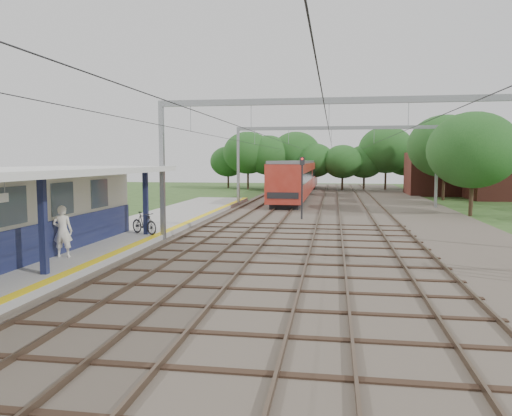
# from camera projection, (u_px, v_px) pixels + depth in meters

# --- Properties ---
(ground) EXTENTS (160.00, 160.00, 0.00)m
(ground) POSITION_uv_depth(u_px,v_px,m) (150.00, 372.00, 9.66)
(ground) COLOR #2D4C1E
(ground) RESTS_ON ground
(ballast_bed) EXTENTS (18.00, 90.00, 0.10)m
(ballast_bed) POSITION_uv_depth(u_px,v_px,m) (340.00, 213.00, 38.54)
(ballast_bed) COLOR #473D33
(ballast_bed) RESTS_ON ground
(platform) EXTENTS (5.00, 52.00, 0.35)m
(platform) POSITION_uv_depth(u_px,v_px,m) (108.00, 240.00, 24.56)
(platform) COLOR gray
(platform) RESTS_ON ground
(yellow_stripe) EXTENTS (0.45, 52.00, 0.01)m
(yellow_stripe) POSITION_uv_depth(u_px,v_px,m) (151.00, 237.00, 24.20)
(yellow_stripe) COLOR yellow
(yellow_stripe) RESTS_ON platform
(rail_tracks) EXTENTS (11.80, 88.00, 0.15)m
(rail_tracks) POSITION_uv_depth(u_px,v_px,m) (308.00, 210.00, 38.92)
(rail_tracks) COLOR brown
(rail_tracks) RESTS_ON ballast_bed
(catenary_system) EXTENTS (17.22, 88.00, 7.00)m
(catenary_system) POSITION_uv_depth(u_px,v_px,m) (333.00, 139.00, 33.47)
(catenary_system) COLOR gray
(catenary_system) RESTS_ON ground
(tree_band) EXTENTS (31.72, 30.88, 8.82)m
(tree_band) POSITION_uv_depth(u_px,v_px,m) (337.00, 154.00, 64.77)
(tree_band) COLOR #382619
(tree_band) RESTS_ON ground
(house_near) EXTENTS (7.00, 6.12, 7.89)m
(house_near) POSITION_uv_depth(u_px,v_px,m) (506.00, 171.00, 51.38)
(house_near) COLOR brown
(house_near) RESTS_ON ground
(house_far) EXTENTS (8.00, 6.12, 8.66)m
(house_far) POSITION_uv_depth(u_px,v_px,m) (443.00, 167.00, 58.03)
(house_far) COLOR brown
(house_far) RESTS_ON ground
(person) EXTENTS (0.82, 0.63, 2.02)m
(person) POSITION_uv_depth(u_px,v_px,m) (63.00, 231.00, 19.23)
(person) COLOR white
(person) RESTS_ON platform
(bicycle) EXTENTS (1.89, 1.40, 1.13)m
(bicycle) POSITION_uv_depth(u_px,v_px,m) (144.00, 223.00, 25.25)
(bicycle) COLOR black
(bicycle) RESTS_ON platform
(train) EXTENTS (3.00, 37.29, 3.93)m
(train) POSITION_uv_depth(u_px,v_px,m) (299.00, 177.00, 57.61)
(train) COLOR black
(train) RESTS_ON ballast_bed
(signal_post) EXTENTS (0.34, 0.30, 4.29)m
(signal_post) POSITION_uv_depth(u_px,v_px,m) (302.00, 181.00, 33.58)
(signal_post) COLOR black
(signal_post) RESTS_ON ground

